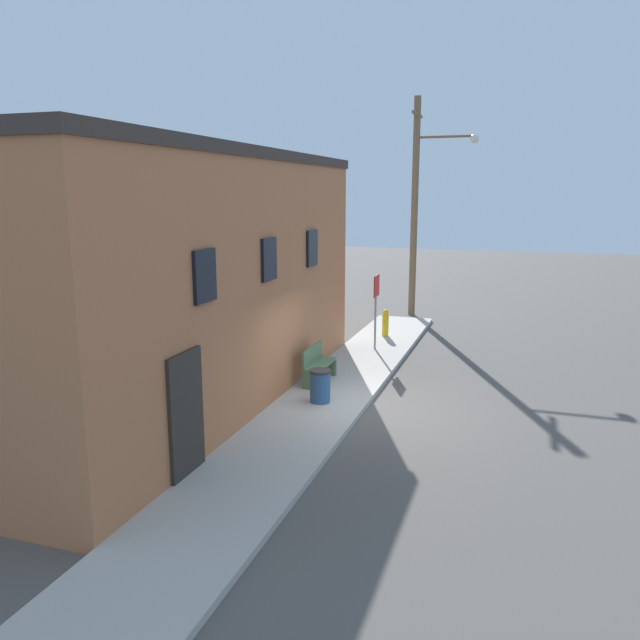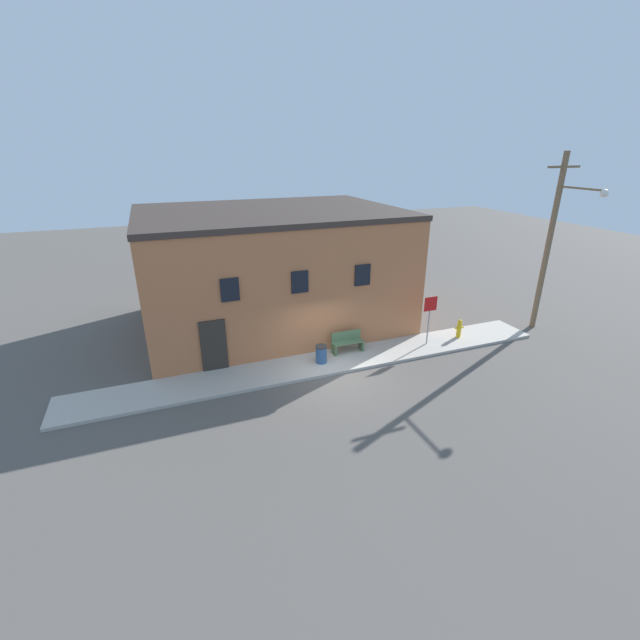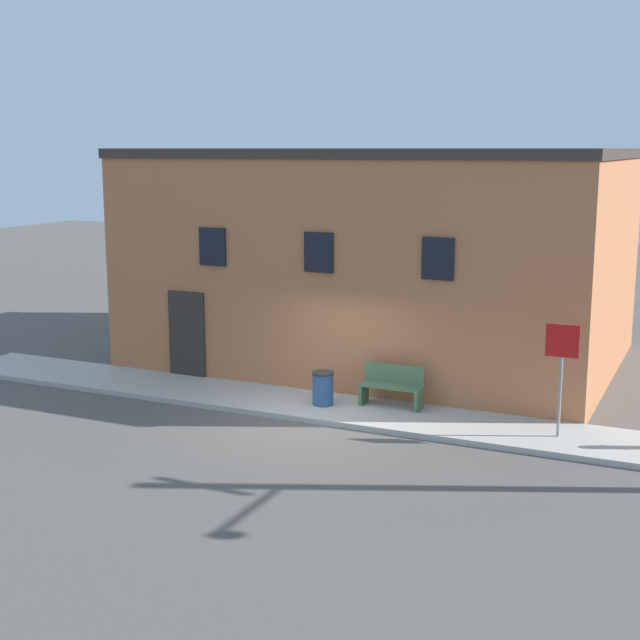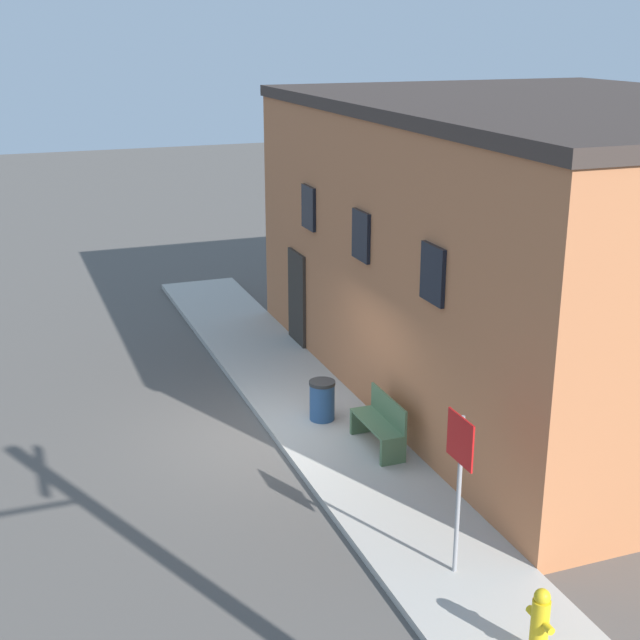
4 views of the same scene
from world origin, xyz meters
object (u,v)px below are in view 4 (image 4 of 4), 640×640
at_px(stop_sign, 459,465).
at_px(fire_hydrant, 540,623).
at_px(bench, 381,424).
at_px(trash_bin, 322,400).

bearing_deg(stop_sign, fire_hydrant, 2.89).
relative_size(fire_hydrant, bench, 0.64).
distance_m(fire_hydrant, stop_sign, 2.10).
distance_m(stop_sign, trash_bin, 5.18).
bearing_deg(stop_sign, bench, 170.88).
xyz_separation_m(fire_hydrant, trash_bin, (-6.83, -0.03, -0.06)).
bearing_deg(fire_hydrant, stop_sign, -177.11).
bearing_deg(bench, fire_hydrant, -5.20).
xyz_separation_m(fire_hydrant, bench, (-5.43, 0.49, -0.00)).
xyz_separation_m(fire_hydrant, stop_sign, (-1.79, -0.09, 1.10)).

